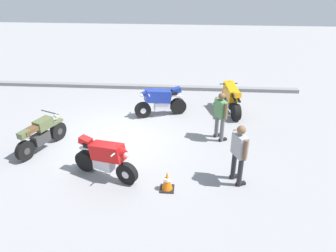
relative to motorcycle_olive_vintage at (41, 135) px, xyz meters
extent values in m
plane|color=gray|center=(2.22, 0.80, -0.49)|extent=(40.00, 40.00, 0.00)
cube|color=gray|center=(2.22, 5.40, -0.41)|extent=(14.00, 0.30, 0.15)
cylinder|color=black|center=(0.27, 0.63, -0.19)|extent=(0.38, 0.62, 0.60)
cylinder|color=black|center=(-0.25, -0.61, -0.19)|extent=(0.38, 0.62, 0.60)
cylinder|color=#333333|center=(0.27, 0.63, -0.19)|extent=(0.25, 0.26, 0.21)
cylinder|color=#333333|center=(-0.25, -0.61, -0.19)|extent=(0.25, 0.26, 0.21)
cube|color=#333333|center=(-0.01, -0.04, -0.09)|extent=(0.47, 0.62, 0.32)
cube|color=#515B38|center=(0.07, 0.15, 0.31)|extent=(0.51, 0.64, 0.30)
cube|color=#515B38|center=(0.27, 0.63, 0.14)|extent=(0.32, 0.47, 0.08)
cube|color=brown|center=(-0.11, -0.27, 0.33)|extent=(0.47, 0.65, 0.12)
cube|color=#515B38|center=(-0.22, -0.54, 0.31)|extent=(0.33, 0.38, 0.18)
cylinder|color=#333333|center=(-0.32, -0.34, -0.14)|extent=(0.31, 0.56, 0.16)
cylinder|color=#333333|center=(0.19, 0.45, 0.56)|extent=(0.66, 0.30, 0.04)
sphere|color=silver|center=(0.28, 0.66, 0.36)|extent=(0.16, 0.16, 0.16)
cylinder|color=black|center=(2.78, 2.42, -0.19)|extent=(0.62, 0.35, 0.60)
cylinder|color=black|center=(4.06, 2.87, -0.19)|extent=(0.64, 0.41, 0.60)
cylinder|color=silver|center=(2.78, 2.42, -0.19)|extent=(0.26, 0.24, 0.21)
cylinder|color=silver|center=(4.06, 2.87, -0.19)|extent=(0.26, 0.24, 0.21)
cube|color=silver|center=(3.47, 2.66, -0.09)|extent=(0.62, 0.45, 0.32)
cube|color=navy|center=(3.32, 2.61, 0.31)|extent=(1.05, 0.67, 0.57)
cone|color=navy|center=(2.83, 2.44, 0.46)|extent=(0.45, 0.44, 0.39)
cube|color=black|center=(3.70, 2.75, 0.38)|extent=(0.65, 0.44, 0.12)
cube|color=navy|center=(3.98, 2.84, 0.46)|extent=(0.40, 0.32, 0.23)
cylinder|color=silver|center=(3.91, 2.90, 0.28)|extent=(0.40, 0.22, 0.17)
cylinder|color=silver|center=(3.96, 2.75, 0.28)|extent=(0.40, 0.22, 0.17)
cylinder|color=silver|center=(2.96, 2.49, 0.48)|extent=(0.26, 0.67, 0.04)
sphere|color=silver|center=(2.76, 2.42, 0.41)|extent=(0.16, 0.16, 0.16)
cylinder|color=black|center=(2.91, -1.51, -0.19)|extent=(0.61, 0.38, 0.60)
cylinder|color=black|center=(1.67, -0.98, -0.19)|extent=(0.64, 0.44, 0.60)
cylinder|color=silver|center=(2.91, -1.51, -0.19)|extent=(0.26, 0.25, 0.21)
cylinder|color=silver|center=(1.67, -0.98, -0.19)|extent=(0.26, 0.25, 0.21)
cube|color=silver|center=(2.25, -1.23, -0.09)|extent=(0.62, 0.48, 0.32)
cube|color=red|center=(2.38, -1.29, 0.31)|extent=(1.05, 0.72, 0.57)
cone|color=red|center=(2.86, -1.49, 0.46)|extent=(0.46, 0.45, 0.39)
cube|color=black|center=(2.02, -1.13, 0.38)|extent=(0.65, 0.47, 0.12)
cube|color=red|center=(1.74, -1.01, 0.46)|extent=(0.40, 0.34, 0.23)
cylinder|color=silver|center=(1.75, -1.11, 0.28)|extent=(0.40, 0.24, 0.17)
cylinder|color=silver|center=(1.82, -0.96, 0.28)|extent=(0.40, 0.24, 0.17)
cylinder|color=silver|center=(2.73, -1.43, 0.48)|extent=(0.31, 0.66, 0.04)
sphere|color=silver|center=(2.94, -1.52, 0.41)|extent=(0.16, 0.16, 0.16)
cylinder|color=black|center=(5.92, 3.81, -0.19)|extent=(0.27, 0.62, 0.60)
cylinder|color=black|center=(6.17, 2.48, -0.19)|extent=(0.33, 0.63, 0.60)
cylinder|color=black|center=(5.92, 3.81, -0.19)|extent=(0.22, 0.24, 0.21)
cylinder|color=black|center=(6.17, 2.48, -0.19)|extent=(0.22, 0.24, 0.21)
cube|color=black|center=(6.05, 3.10, -0.09)|extent=(0.38, 0.60, 0.32)
cube|color=orange|center=(6.03, 3.24, 0.31)|extent=(0.54, 1.04, 0.57)
cone|color=orange|center=(5.93, 3.75, 0.46)|extent=(0.40, 0.41, 0.39)
cube|color=black|center=(6.10, 2.85, 0.38)|extent=(0.37, 0.64, 0.12)
cube|color=orange|center=(6.16, 2.56, 0.46)|extent=(0.28, 0.38, 0.23)
cylinder|color=black|center=(6.23, 2.62, 0.28)|extent=(0.16, 0.41, 0.17)
cylinder|color=black|center=(6.07, 2.59, 0.28)|extent=(0.16, 0.41, 0.17)
cylinder|color=black|center=(5.95, 3.62, 0.48)|extent=(0.69, 0.17, 0.04)
sphere|color=silver|center=(5.91, 3.83, 0.41)|extent=(0.16, 0.16, 0.16)
cylinder|color=#262628|center=(5.83, -1.42, -0.07)|extent=(0.17, 0.17, 0.83)
cube|color=black|center=(5.89, -1.39, -0.45)|extent=(0.28, 0.19, 0.08)
cylinder|color=#262628|center=(5.70, -1.11, -0.07)|extent=(0.17, 0.17, 0.83)
cube|color=black|center=(5.76, -1.09, -0.45)|extent=(0.28, 0.19, 0.08)
cube|color=#99999E|center=(5.77, -1.27, 0.64)|extent=(0.39, 0.52, 0.59)
cylinder|color=brown|center=(5.88, -1.52, 0.66)|extent=(0.12, 0.12, 0.55)
cylinder|color=brown|center=(5.66, -1.01, 0.66)|extent=(0.12, 0.12, 0.55)
sphere|color=brown|center=(5.77, -1.27, 1.08)|extent=(0.23, 0.23, 0.23)
cylinder|color=#59595B|center=(5.54, 0.88, -0.09)|extent=(0.18, 0.18, 0.80)
cube|color=black|center=(5.60, 0.91, -0.45)|extent=(0.28, 0.21, 0.08)
cylinder|color=#59595B|center=(5.39, 1.16, -0.09)|extent=(0.18, 0.18, 0.80)
cube|color=black|center=(5.45, 1.19, -0.45)|extent=(0.28, 0.21, 0.08)
cube|color=#4C7F4C|center=(5.47, 1.02, 0.60)|extent=(0.41, 0.50, 0.57)
cylinder|color=brown|center=(5.60, 0.78, 0.61)|extent=(0.12, 0.12, 0.53)
cylinder|color=brown|center=(5.34, 1.26, 0.61)|extent=(0.12, 0.12, 0.53)
sphere|color=brown|center=(5.47, 1.02, 1.02)|extent=(0.22, 0.22, 0.22)
cube|color=black|center=(3.98, -1.71, -0.47)|extent=(0.36, 0.36, 0.03)
cone|color=orange|center=(3.98, -1.71, -0.21)|extent=(0.28, 0.28, 0.50)
cylinder|color=white|center=(3.98, -1.71, -0.17)|extent=(0.19, 0.19, 0.08)
camera|label=1|loc=(4.48, -8.43, 4.87)|focal=35.14mm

